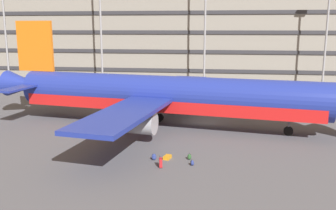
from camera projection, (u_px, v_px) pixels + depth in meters
ground_plane at (203, 124)px, 40.98m from camera, size 600.00×600.00×0.00m
terminal_structure at (213, 32)px, 82.87m from camera, size 144.76×21.37×18.78m
airliner at (163, 95)px, 39.49m from camera, size 38.85×31.53×11.06m
light_mast_far_left at (3, 4)px, 71.05m from camera, size 1.80×0.50×25.93m
light_mast_left at (100, 7)px, 68.70m from camera, size 1.80×0.50×24.39m
light_mast_center_left at (205, 3)px, 66.04m from camera, size 1.80×0.50×25.58m
light_mast_center_right at (327, 23)px, 64.02m from camera, size 1.80×0.50×18.70m
suitcase_laid_flat at (161, 163)px, 28.13m from camera, size 0.33×0.52×0.90m
suitcase_scuffed at (167, 157)px, 30.01m from camera, size 0.65×0.88×0.27m
backpack_orange at (154, 157)px, 29.70m from camera, size 0.40×0.26×0.57m
backpack_navy at (189, 157)px, 29.81m from camera, size 0.35×0.30×0.52m
backpack_purple at (192, 163)px, 28.54m from camera, size 0.32×0.36×0.48m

